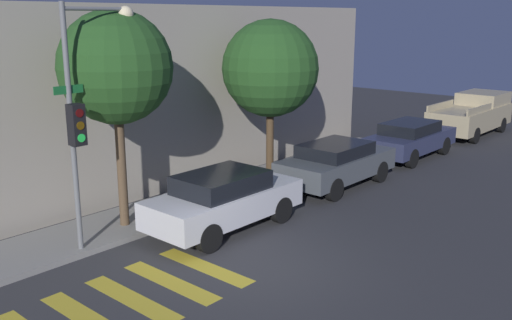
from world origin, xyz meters
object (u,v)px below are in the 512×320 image
(pickup_truck, at_px, (472,114))
(tree_near_corner, at_px, (116,68))
(tree_midblock, at_px, (270,69))
(sedan_middle, at_px, (336,163))
(traffic_light_pole, at_px, (86,98))
(sedan_near_corner, at_px, (224,199))
(sedan_far_end, at_px, (410,138))

(pickup_truck, bearing_deg, tree_near_corner, 174.03)
(pickup_truck, bearing_deg, tree_midblock, 171.26)
(sedan_middle, relative_size, tree_midblock, 0.82)
(traffic_light_pole, height_order, sedan_middle, traffic_light_pole)
(sedan_middle, distance_m, tree_near_corner, 7.83)
(traffic_light_pole, xyz_separation_m, sedan_near_corner, (2.94, -1.27, -2.77))
(sedan_far_end, distance_m, tree_near_corner, 12.52)
(sedan_near_corner, distance_m, sedan_middle, 5.12)
(traffic_light_pole, xyz_separation_m, tree_midblock, (7.00, 0.62, 0.14))
(pickup_truck, relative_size, tree_near_corner, 0.96)
(pickup_truck, xyz_separation_m, tree_midblock, (-12.31, 1.89, 2.77))
(tree_near_corner, bearing_deg, sedan_middle, -15.48)
(sedan_near_corner, relative_size, sedan_middle, 0.98)
(sedan_near_corner, distance_m, sedan_far_end, 10.21)
(traffic_light_pole, xyz_separation_m, sedan_far_end, (13.16, -1.27, -2.81))
(sedan_far_end, xyz_separation_m, tree_near_corner, (-11.92, 1.89, 3.35))
(traffic_light_pole, height_order, pickup_truck, traffic_light_pole)
(tree_near_corner, bearing_deg, sedan_far_end, -9.02)
(sedan_far_end, distance_m, pickup_truck, 6.16)
(sedan_near_corner, xyz_separation_m, tree_midblock, (4.06, 1.89, 2.92))
(sedan_middle, xyz_separation_m, pickup_truck, (11.24, -0.00, 0.17))
(pickup_truck, bearing_deg, sedan_far_end, 180.00)
(traffic_light_pole, distance_m, pickup_truck, 19.53)
(sedan_middle, relative_size, tree_near_corner, 0.79)
(tree_midblock, bearing_deg, sedan_middle, -60.70)
(traffic_light_pole, relative_size, sedan_near_corner, 1.32)
(sedan_near_corner, height_order, tree_midblock, tree_midblock)
(traffic_light_pole, distance_m, sedan_far_end, 13.51)
(sedan_middle, bearing_deg, sedan_far_end, -0.00)
(pickup_truck, height_order, tree_midblock, tree_midblock)
(tree_near_corner, xyz_separation_m, tree_midblock, (5.77, 0.00, -0.40))
(traffic_light_pole, height_order, sedan_far_end, traffic_light_pole)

